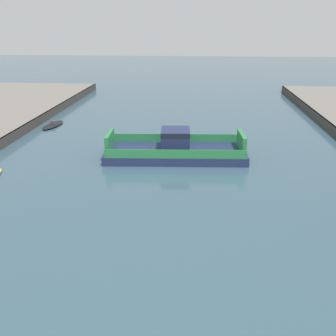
# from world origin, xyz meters

# --- Properties ---
(chain_ferry) EXTENTS (18.42, 8.17, 3.79)m
(chain_ferry) POSITION_xyz_m (0.22, 36.97, 1.14)
(chain_ferry) COLOR navy
(chain_ferry) RESTS_ON ground
(moored_boat_near_left) EXTENTS (2.75, 6.56, 0.92)m
(moored_boat_near_left) POSITION_xyz_m (-21.60, 51.58, 0.22)
(moored_boat_near_left) COLOR black
(moored_boat_near_left) RESTS_ON ground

